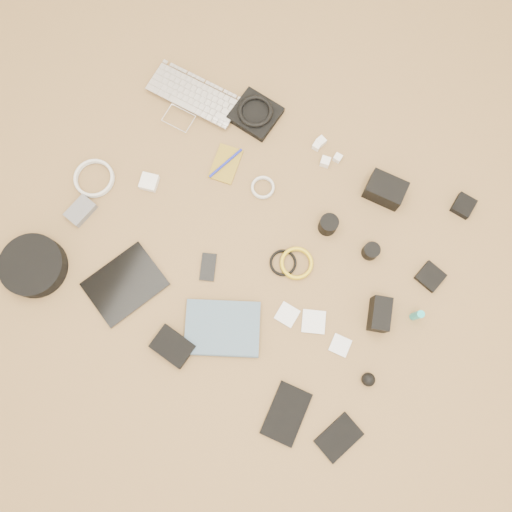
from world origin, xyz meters
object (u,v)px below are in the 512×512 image
at_px(phone, 208,267).
at_px(laptop, 188,106).
at_px(tablet, 125,284).
at_px(paperback, 221,356).
at_px(headphone_case, 34,266).
at_px(dslr_camera, 385,190).

bearing_deg(phone, laptop, 103.92).
xyz_separation_m(laptop, tablet, (0.14, -0.70, -0.01)).
xyz_separation_m(tablet, paperback, (0.42, -0.06, 0.01)).
bearing_deg(laptop, headphone_case, -101.12).
distance_m(laptop, headphone_case, 0.81).
height_order(laptop, phone, laptop).
bearing_deg(headphone_case, paperback, 2.15).
xyz_separation_m(dslr_camera, headphone_case, (-0.97, -0.82, -0.01)).
height_order(dslr_camera, tablet, dslr_camera).
xyz_separation_m(dslr_camera, tablet, (-0.67, -0.72, -0.03)).
distance_m(headphone_case, paperback, 0.73).
bearing_deg(laptop, tablet, -77.77).
bearing_deg(headphone_case, phone, 27.44).
bearing_deg(paperback, tablet, 56.30).
xyz_separation_m(laptop, headphone_case, (-0.17, -0.79, 0.02)).
distance_m(laptop, phone, 0.63).
xyz_separation_m(dslr_camera, paperback, (-0.25, -0.79, -0.03)).
height_order(dslr_camera, headphone_case, dslr_camera).
bearing_deg(tablet, dslr_camera, 72.15).
bearing_deg(tablet, headphone_case, -138.73).
height_order(laptop, headphone_case, headphone_case).
distance_m(phone, headphone_case, 0.61).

